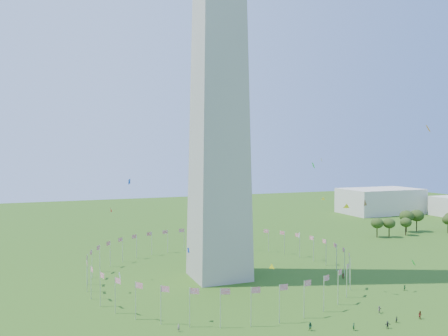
{
  "coord_description": "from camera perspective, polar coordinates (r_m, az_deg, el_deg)",
  "views": [
    {
      "loc": [
        -47.82,
        -78.24,
        39.44
      ],
      "look_at": [
        -4.09,
        35.0,
        35.2
      ],
      "focal_mm": 35.0,
      "sensor_mm": 36.0,
      "label": 1
    }
  ],
  "objects": [
    {
      "name": "kites_aloft",
      "position": [
        120.46,
        9.76,
        -6.27
      ],
      "size": [
        85.54,
        77.9,
        41.81
      ],
      "color": "yellow",
      "rests_on": "ground"
    },
    {
      "name": "tree_line_east",
      "position": [
        234.03,
        23.56,
        -6.68
      ],
      "size": [
        52.88,
        15.7,
        10.8
      ],
      "color": "#334D19",
      "rests_on": "ground"
    },
    {
      "name": "crowd",
      "position": [
        105.32,
        14.77,
        -19.54
      ],
      "size": [
        88.99,
        60.34,
        1.95
      ],
      "color": "#3B1A4F",
      "rests_on": "ground"
    },
    {
      "name": "flag_ring",
      "position": [
        141.25,
        -0.66,
        -12.32
      ],
      "size": [
        80.24,
        80.24,
        9.0
      ],
      "color": "silver",
      "rests_on": "ground"
    },
    {
      "name": "gov_building_east_a",
      "position": [
        303.67,
        19.74,
        -4.06
      ],
      "size": [
        50.0,
        30.0,
        16.0
      ],
      "primitive_type": "cube",
      "color": "beige",
      "rests_on": "ground"
    },
    {
      "name": "washington_monument",
      "position": [
        144.09,
        -0.67,
        20.22
      ],
      "size": [
        16.8,
        16.8,
        169.0
      ],
      "primitive_type": null,
      "color": "#A9A496",
      "rests_on": "ground"
    }
  ]
}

